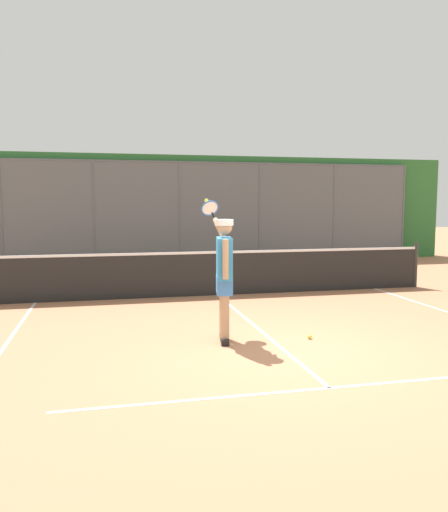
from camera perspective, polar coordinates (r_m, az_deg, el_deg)
ground_plane at (r=7.07m, az=6.91°, el=-10.56°), size 60.00×60.00×0.00m
court_line_markings at (r=5.67m, az=12.58°, el=-14.86°), size 7.56×10.44×0.01m
fence_backdrop at (r=17.26m, az=-5.27°, el=5.16°), size 19.17×1.37×3.54m
tennis_net at (r=11.05m, az=-0.72°, el=-1.87°), size 9.72×0.09×1.07m
tennis_player at (r=7.32m, az=-0.02°, el=-1.47°), size 0.33×1.47×2.07m
tennis_ball_near_baseline at (r=7.73m, az=9.54°, el=-8.88°), size 0.07×0.07×0.07m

